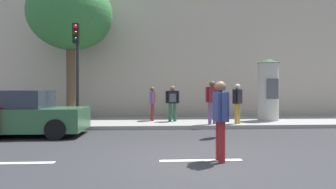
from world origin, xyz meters
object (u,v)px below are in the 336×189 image
(traffic_light, at_px, (77,57))
(pedestrian_in_dark_shirt, at_px, (172,100))
(pedestrian_in_light_jacket, at_px, (221,107))
(pedestrian_with_backpack, at_px, (220,114))
(street_tree, at_px, (71,15))
(pedestrian_near_pole, at_px, (153,100))
(pedestrian_tallest, at_px, (212,98))
(poster_column, at_px, (268,89))
(pedestrian_with_bag, at_px, (237,100))
(parked_car_red, at_px, (15,114))

(traffic_light, xyz_separation_m, pedestrian_in_dark_shirt, (3.84, 1.39, -1.74))
(pedestrian_in_light_jacket, bearing_deg, pedestrian_with_backpack, -104.25)
(street_tree, height_order, pedestrian_near_pole, street_tree)
(pedestrian_in_light_jacket, relative_size, pedestrian_in_dark_shirt, 1.05)
(pedestrian_tallest, bearing_deg, poster_column, 24.57)
(pedestrian_with_bag, bearing_deg, pedestrian_tallest, -175.23)
(pedestrian_near_pole, relative_size, pedestrian_with_bag, 0.94)
(pedestrian_in_dark_shirt, xyz_separation_m, parked_car_red, (-5.52, -2.87, -0.36))
(traffic_light, bearing_deg, pedestrian_near_pole, 31.54)
(pedestrian_with_backpack, relative_size, pedestrian_with_bag, 1.04)
(poster_column, height_order, pedestrian_with_bag, poster_column)
(pedestrian_in_light_jacket, xyz_separation_m, pedestrian_tallest, (0.23, 2.41, 0.22))
(pedestrian_near_pole, bearing_deg, pedestrian_in_light_jacket, -61.48)
(pedestrian_near_pole, bearing_deg, pedestrian_in_dark_shirt, -26.75)
(pedestrian_in_light_jacket, height_order, pedestrian_tallest, pedestrian_tallest)
(parked_car_red, bearing_deg, pedestrian_with_bag, 12.41)
(pedestrian_with_backpack, height_order, pedestrian_with_bag, pedestrian_with_bag)
(traffic_light, height_order, pedestrian_with_backpack, traffic_light)
(street_tree, relative_size, pedestrian_with_bag, 4.00)
(pedestrian_with_bag, height_order, pedestrian_tallest, pedestrian_tallest)
(pedestrian_near_pole, bearing_deg, poster_column, -2.99)
(pedestrian_with_backpack, height_order, pedestrian_near_pole, pedestrian_with_backpack)
(pedestrian_near_pole, bearing_deg, traffic_light, -148.46)
(pedestrian_near_pole, height_order, pedestrian_with_bag, pedestrian_with_bag)
(pedestrian_near_pole, xyz_separation_m, pedestrian_in_dark_shirt, (0.87, -0.44, 0.02))
(pedestrian_with_bag, bearing_deg, poster_column, 34.14)
(traffic_light, bearing_deg, pedestrian_with_backpack, -50.91)
(pedestrian_in_light_jacket, distance_m, pedestrian_with_bag, 2.82)
(traffic_light, distance_m, pedestrian_near_pole, 3.90)
(traffic_light, bearing_deg, pedestrian_in_light_jacket, -23.00)
(poster_column, relative_size, pedestrian_tallest, 1.61)
(pedestrian_with_backpack, bearing_deg, pedestrian_in_light_jacket, 75.75)
(street_tree, relative_size, pedestrian_tallest, 3.73)
(traffic_light, relative_size, pedestrian_with_backpack, 2.31)
(pedestrian_in_light_jacket, relative_size, parked_car_red, 0.37)
(street_tree, xyz_separation_m, pedestrian_in_light_jacket, (6.02, -4.56, -4.07))
(pedestrian_near_pole, relative_size, parked_car_red, 0.34)
(poster_column, bearing_deg, pedestrian_with_backpack, -119.70)
(pedestrian_in_dark_shirt, bearing_deg, pedestrian_with_backpack, -85.69)
(traffic_light, bearing_deg, parked_car_red, -138.60)
(traffic_light, height_order, street_tree, street_tree)
(street_tree, height_order, parked_car_red, street_tree)
(street_tree, relative_size, pedestrian_with_backpack, 3.85)
(pedestrian_with_bag, xyz_separation_m, pedestrian_in_dark_shirt, (-2.62, 1.08, -0.03))
(poster_column, xyz_separation_m, pedestrian_with_bag, (-1.82, -1.24, -0.47))
(pedestrian_near_pole, xyz_separation_m, pedestrian_tallest, (2.41, -1.60, 0.13))
(parked_car_red, bearing_deg, traffic_light, 41.40)
(traffic_light, relative_size, parked_car_red, 0.88)
(pedestrian_near_pole, relative_size, pedestrian_tallest, 0.88)
(traffic_light, height_order, pedestrian_near_pole, traffic_light)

